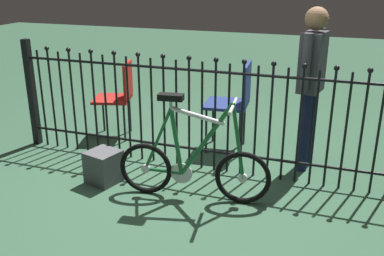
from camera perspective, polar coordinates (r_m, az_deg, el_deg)
ground_plane at (r=3.80m, az=-1.96°, el=-8.53°), size 20.00×20.00×0.00m
iron_fence at (r=4.08m, az=0.26°, el=2.29°), size 3.80×0.07×1.14m
bicycle at (r=3.60m, az=0.11°, el=-4.71°), size 1.27×0.40×0.89m
chair_navy at (r=4.52m, az=5.60°, el=3.92°), size 0.47×0.47×0.93m
chair_red at (r=4.96m, az=-9.45°, el=4.54°), size 0.49×0.49×0.85m
person_visitor at (r=4.14m, az=15.23°, el=6.39°), size 0.23×0.47×1.51m
display_crate at (r=4.02m, az=-11.39°, el=-4.94°), size 0.32×0.32×0.29m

